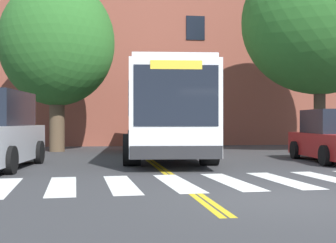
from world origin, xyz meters
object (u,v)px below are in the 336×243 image
at_px(city_bus, 165,111).
at_px(street_tree_curbside_large, 320,22).
at_px(car_red_far_lane, 335,138).
at_px(street_tree_curbside_small, 57,43).

bearing_deg(city_bus, street_tree_curbside_large, 16.51).
xyz_separation_m(city_bus, car_red_far_lane, (5.54, -3.05, -0.99)).
bearing_deg(city_bus, car_red_far_lane, -28.84).
relative_size(city_bus, street_tree_curbside_large, 1.25).
relative_size(city_bus, street_tree_curbside_small, 1.48).
relative_size(car_red_far_lane, street_tree_curbside_large, 0.51).
bearing_deg(street_tree_curbside_large, car_red_far_lane, -111.61).
distance_m(city_bus, street_tree_curbside_large, 9.03).
distance_m(street_tree_curbside_large, street_tree_curbside_small, 12.32).
distance_m(car_red_far_lane, street_tree_curbside_large, 7.75).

